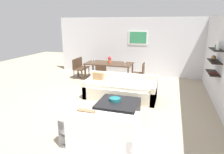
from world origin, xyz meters
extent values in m
plane|color=tan|center=(0.00, 0.00, 0.00)|extent=(18.00, 18.00, 0.00)
cube|color=silver|center=(0.30, 3.53, 1.35)|extent=(8.40, 0.06, 2.70)
cube|color=white|center=(0.09, 3.48, 1.79)|extent=(0.91, 0.02, 0.65)
cube|color=#338C59|center=(0.09, 3.47, 1.79)|extent=(0.78, 0.01, 0.52)
cube|color=silver|center=(3.03, 0.60, 1.35)|extent=(0.06, 8.20, 2.70)
cube|color=black|center=(2.86, 0.67, 1.70)|extent=(0.28, 0.90, 0.02)
cube|color=black|center=(2.86, 0.67, 1.35)|extent=(0.28, 0.90, 0.02)
cube|color=black|center=(2.86, 0.67, 1.00)|extent=(0.28, 0.90, 0.02)
cylinder|color=silver|center=(2.86, 0.47, 1.82)|extent=(0.10, 0.10, 0.22)
sphere|color=olive|center=(2.86, 0.85, 1.43)|extent=(0.14, 0.14, 0.14)
cylinder|color=teal|center=(2.86, 0.72, 1.77)|extent=(0.07, 0.07, 0.12)
cube|color=#4C1E19|center=(2.86, 0.52, 1.03)|extent=(0.20, 0.28, 0.03)
cube|color=beige|center=(0.11, 0.30, 0.21)|extent=(2.34, 0.90, 0.42)
cube|color=beige|center=(0.11, 0.67, 0.60)|extent=(2.34, 0.16, 0.36)
cube|color=beige|center=(-0.99, 0.30, 0.30)|extent=(0.14, 0.90, 0.60)
cube|color=beige|center=(1.21, 0.30, 0.30)|extent=(0.14, 0.90, 0.60)
cube|color=beige|center=(-0.58, 0.26, 0.47)|extent=(0.67, 0.70, 0.10)
cube|color=beige|center=(0.11, 0.26, 0.47)|extent=(0.67, 0.70, 0.10)
cube|color=beige|center=(0.79, 0.26, 0.47)|extent=(0.67, 0.70, 0.10)
cube|color=#99724C|center=(-0.74, 0.49, 0.60)|extent=(0.37, 0.14, 0.36)
cube|color=white|center=(0.39, -2.19, 0.21)|extent=(1.52, 0.90, 0.42)
cube|color=white|center=(0.39, -2.56, 0.60)|extent=(1.52, 0.16, 0.36)
cube|color=white|center=(1.07, -2.19, 0.30)|extent=(0.14, 0.90, 0.60)
cube|color=white|center=(-0.30, -2.19, 0.30)|extent=(0.14, 0.90, 0.60)
cube|color=white|center=(0.70, -2.15, 0.47)|extent=(0.60, 0.70, 0.10)
cube|color=white|center=(0.08, -2.15, 0.47)|extent=(0.60, 0.70, 0.10)
cube|color=#99724C|center=(0.12, -2.38, 0.60)|extent=(0.36, 0.13, 0.36)
cube|color=black|center=(0.36, -0.88, 0.19)|extent=(1.08, 1.02, 0.38)
cylinder|color=#19666B|center=(0.26, -0.83, 0.42)|extent=(0.31, 0.31, 0.08)
torus|color=#19666B|center=(0.26, -0.83, 0.46)|extent=(0.32, 0.32, 0.02)
cube|color=#422D1E|center=(-0.95, 2.34, 0.73)|extent=(2.03, 1.02, 0.04)
cylinder|color=#422D1E|center=(-1.90, 1.89, 0.35)|extent=(0.06, 0.06, 0.71)
cylinder|color=#422D1E|center=(0.01, 1.89, 0.35)|extent=(0.06, 0.06, 0.71)
cylinder|color=#422D1E|center=(-1.90, 2.80, 0.35)|extent=(0.06, 0.06, 0.71)
cylinder|color=#422D1E|center=(0.01, 2.80, 0.35)|extent=(0.06, 0.06, 0.71)
cube|color=#422D1E|center=(-2.28, 2.12, 0.43)|extent=(0.44, 0.44, 0.04)
cube|color=#422D1E|center=(-2.48, 2.12, 0.67)|extent=(0.04, 0.44, 0.43)
cylinder|color=#422D1E|center=(-2.10, 1.94, 0.21)|extent=(0.04, 0.04, 0.41)
cylinder|color=#422D1E|center=(-2.10, 2.30, 0.21)|extent=(0.04, 0.04, 0.41)
cylinder|color=#422D1E|center=(-2.46, 1.94, 0.21)|extent=(0.04, 0.04, 0.41)
cylinder|color=#422D1E|center=(-2.46, 2.30, 0.21)|extent=(0.04, 0.04, 0.41)
cube|color=#422D1E|center=(-0.95, 1.51, 0.43)|extent=(0.44, 0.44, 0.04)
cube|color=#422D1E|center=(-0.95, 1.31, 0.67)|extent=(0.44, 0.04, 0.43)
cylinder|color=#422D1E|center=(-0.77, 1.69, 0.21)|extent=(0.04, 0.04, 0.41)
cylinder|color=#422D1E|center=(-1.13, 1.69, 0.21)|extent=(0.04, 0.04, 0.41)
cylinder|color=#422D1E|center=(-0.77, 1.33, 0.21)|extent=(0.04, 0.04, 0.41)
cylinder|color=#422D1E|center=(-1.13, 1.33, 0.21)|extent=(0.04, 0.04, 0.41)
cube|color=#422D1E|center=(0.39, 2.12, 0.43)|extent=(0.44, 0.44, 0.04)
cube|color=#422D1E|center=(0.59, 2.12, 0.67)|extent=(0.04, 0.44, 0.43)
cylinder|color=#422D1E|center=(0.21, 2.30, 0.21)|extent=(0.04, 0.04, 0.41)
cylinder|color=#422D1E|center=(0.21, 1.94, 0.21)|extent=(0.04, 0.04, 0.41)
cylinder|color=#422D1E|center=(0.57, 2.30, 0.21)|extent=(0.04, 0.04, 0.41)
cylinder|color=#422D1E|center=(0.57, 1.94, 0.21)|extent=(0.04, 0.04, 0.41)
cube|color=#422D1E|center=(-2.28, 2.57, 0.43)|extent=(0.44, 0.44, 0.04)
cube|color=#422D1E|center=(-2.48, 2.57, 0.67)|extent=(0.04, 0.44, 0.43)
cylinder|color=#422D1E|center=(-2.10, 2.39, 0.21)|extent=(0.04, 0.04, 0.41)
cylinder|color=#422D1E|center=(-2.10, 2.75, 0.21)|extent=(0.04, 0.04, 0.41)
cylinder|color=#422D1E|center=(-2.46, 2.39, 0.21)|extent=(0.04, 0.04, 0.41)
cylinder|color=#422D1E|center=(-2.46, 2.75, 0.21)|extent=(0.04, 0.04, 0.41)
cylinder|color=silver|center=(-1.68, 2.22, 0.75)|extent=(0.06, 0.06, 0.01)
cylinder|color=silver|center=(-1.68, 2.22, 0.79)|extent=(0.01, 0.01, 0.06)
cylinder|color=silver|center=(-1.68, 2.22, 0.87)|extent=(0.06, 0.06, 0.09)
cylinder|color=silver|center=(-1.68, 2.47, 0.75)|extent=(0.06, 0.06, 0.01)
cylinder|color=silver|center=(-1.68, 2.47, 0.79)|extent=(0.01, 0.01, 0.06)
cylinder|color=silver|center=(-1.68, 2.47, 0.87)|extent=(0.07, 0.07, 0.10)
cylinder|color=silver|center=(-0.21, 2.22, 0.75)|extent=(0.06, 0.06, 0.01)
cylinder|color=silver|center=(-0.21, 2.22, 0.79)|extent=(0.01, 0.01, 0.06)
cylinder|color=silver|center=(-0.21, 2.22, 0.86)|extent=(0.07, 0.07, 0.09)
cylinder|color=#D85933|center=(-0.94, 2.39, 0.83)|extent=(0.12, 0.12, 0.15)
sphere|color=red|center=(-0.94, 2.39, 0.96)|extent=(0.16, 0.16, 0.16)
camera|label=1|loc=(1.65, -5.59, 2.43)|focal=31.21mm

